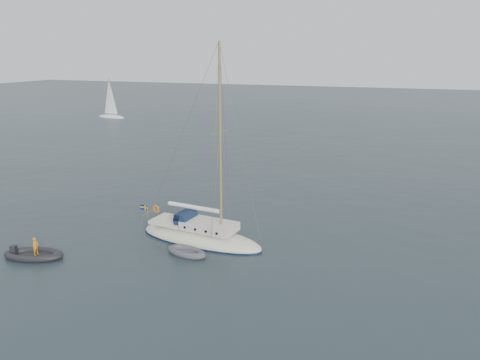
% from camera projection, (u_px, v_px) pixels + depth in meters
% --- Properties ---
extents(ground, '(300.00, 300.00, 0.00)m').
position_uv_depth(ground, '(254.00, 245.00, 30.64)').
color(ground, black).
rests_on(ground, ground).
extents(sailboat, '(9.45, 2.83, 13.46)m').
position_uv_depth(sailboat, '(200.00, 226.00, 31.07)').
color(sailboat, beige).
rests_on(sailboat, ground).
extents(dinghy, '(2.80, 1.26, 0.40)m').
position_uv_depth(dinghy, '(187.00, 252.00, 29.16)').
color(dinghy, '#4E4D52').
rests_on(dinghy, ground).
extents(rib, '(3.76, 1.71, 1.34)m').
position_uv_depth(rib, '(33.00, 254.00, 28.72)').
color(rib, black).
rests_on(rib, ground).
extents(distant_yacht_a, '(6.13, 3.27, 8.12)m').
position_uv_depth(distant_yacht_a, '(110.00, 99.00, 89.77)').
color(distant_yacht_a, silver).
rests_on(distant_yacht_a, ground).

